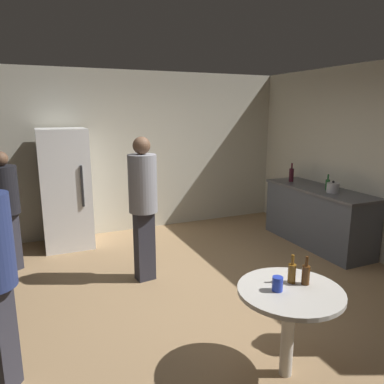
{
  "coord_description": "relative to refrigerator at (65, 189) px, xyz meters",
  "views": [
    {
      "loc": [
        -1.66,
        -3.5,
        2.05
      ],
      "look_at": [
        -0.12,
        0.06,
        1.19
      ],
      "focal_mm": 34.3,
      "sensor_mm": 36.0,
      "label": 1
    }
  ],
  "objects": [
    {
      "name": "ground_plane",
      "position": [
        1.27,
        -2.2,
        -0.95
      ],
      "size": [
        5.2,
        5.2,
        0.1
      ],
      "primitive_type": "cube",
      "color": "#9E7C56"
    },
    {
      "name": "wall_back",
      "position": [
        1.27,
        0.43,
        0.45
      ],
      "size": [
        5.32,
        0.06,
        2.7
      ],
      "primitive_type": "cube",
      "color": "beige",
      "rests_on": "ground_plane"
    },
    {
      "name": "wall_side_right",
      "position": [
        3.9,
        -2.2,
        0.45
      ],
      "size": [
        0.06,
        5.2,
        2.7
      ],
      "primitive_type": "cube",
      "color": "beige",
      "rests_on": "ground_plane"
    },
    {
      "name": "refrigerator",
      "position": [
        0.0,
        0.0,
        0.0
      ],
      "size": [
        0.7,
        0.68,
        1.8
      ],
      "color": "white",
      "rests_on": "ground_plane"
    },
    {
      "name": "kitchen_counter",
      "position": [
        3.55,
        -1.47,
        -0.45
      ],
      "size": [
        0.64,
        1.87,
        0.9
      ],
      "color": "#4C515B",
      "rests_on": "ground_plane"
    },
    {
      "name": "kettle",
      "position": [
        3.51,
        -1.79,
        0.07
      ],
      "size": [
        0.24,
        0.17,
        0.18
      ],
      "color": "#B2B2B7",
      "rests_on": "kitchen_counter"
    },
    {
      "name": "wine_bottle_on_counter",
      "position": [
        3.49,
        -0.88,
        0.12
      ],
      "size": [
        0.08,
        0.08,
        0.31
      ],
      "color": "#3F141E",
      "rests_on": "kitchen_counter"
    },
    {
      "name": "beer_bottle_on_counter",
      "position": [
        3.58,
        -1.6,
        0.08
      ],
      "size": [
        0.06,
        0.06,
        0.23
      ],
      "color": "#26662D",
      "rests_on": "kitchen_counter"
    },
    {
      "name": "foreground_table",
      "position": [
        1.3,
        -3.67,
        -0.27
      ],
      "size": [
        0.8,
        0.8,
        0.73
      ],
      "color": "beige",
      "rests_on": "ground_plane"
    },
    {
      "name": "beer_bottle_amber",
      "position": [
        1.38,
        -3.58,
        -0.08
      ],
      "size": [
        0.06,
        0.06,
        0.23
      ],
      "color": "#8C5919",
      "rests_on": "foreground_table"
    },
    {
      "name": "beer_bottle_brown",
      "position": [
        1.46,
        -3.64,
        -0.08
      ],
      "size": [
        0.06,
        0.06,
        0.23
      ],
      "color": "#593314",
      "rests_on": "foreground_table"
    },
    {
      "name": "plastic_cup_blue",
      "position": [
        1.2,
        -3.64,
        -0.11
      ],
      "size": [
        0.08,
        0.08,
        0.11
      ],
      "primitive_type": "cylinder",
      "color": "blue",
      "rests_on": "foreground_table"
    },
    {
      "name": "person_in_gray_shirt",
      "position": [
        0.76,
        -1.58,
        0.13
      ],
      "size": [
        0.38,
        0.38,
        1.76
      ],
      "rotation": [
        0.0,
        0.0,
        -1.43
      ],
      "color": "#2D2D38",
      "rests_on": "ground_plane"
    },
    {
      "name": "person_in_black_shirt",
      "position": [
        -0.77,
        -0.64,
        0.01
      ],
      "size": [
        0.47,
        0.47,
        1.56
      ],
      "rotation": [
        0.0,
        0.0,
        -0.94
      ],
      "color": "#2D2D38",
      "rests_on": "ground_plane"
    }
  ]
}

